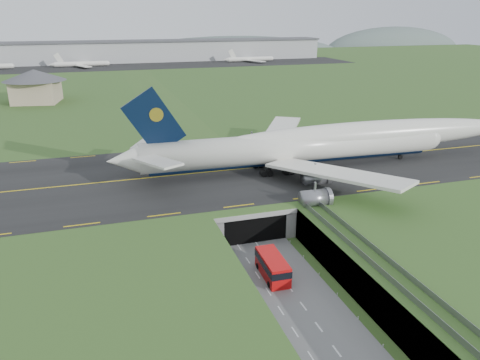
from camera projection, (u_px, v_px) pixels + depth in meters
name	position (u px, v px, depth m)	size (l,w,h in m)	color
ground	(271.00, 264.00, 79.26)	(900.00, 900.00, 0.00)	#2F5622
airfield_deck	(271.00, 248.00, 78.25)	(800.00, 800.00, 6.00)	gray
trench_road	(288.00, 287.00, 72.48)	(12.00, 75.00, 0.20)	slate
taxiway	(220.00, 171.00, 106.89)	(800.00, 44.00, 0.18)	black
tunnel_portal	(241.00, 209.00, 93.17)	(17.00, 22.30, 6.00)	gray
guideway	(398.00, 285.00, 63.38)	(3.00, 53.00, 7.05)	#A8A8A3
jumbo_jet	(324.00, 144.00, 108.30)	(99.70, 63.21, 20.92)	white
shuttle_tram	(273.00, 267.00, 74.66)	(3.59, 8.81, 3.53)	red
service_building	(35.00, 83.00, 187.14)	(27.91, 27.91, 13.23)	tan
cargo_terminal	(126.00, 51.00, 343.76)	(320.00, 67.00, 15.60)	#B2B2B2
distant_hills	(181.00, 59.00, 485.31)	(700.00, 91.00, 60.00)	slate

